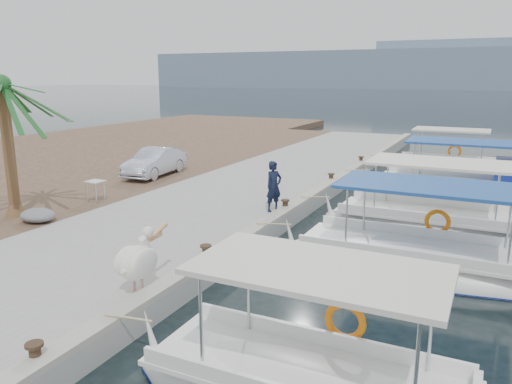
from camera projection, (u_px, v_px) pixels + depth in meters
ground at (277, 238)px, 15.07m from camera, size 400.00×400.00×0.00m
concrete_quay at (258, 188)px, 20.66m from camera, size 6.00×40.00×0.50m
quay_curb at (323, 187)px, 19.42m from camera, size 0.44×40.00×0.12m
cobblestone_strip at (160, 178)px, 22.78m from camera, size 4.00×40.00×0.50m
land_backing at (9, 162)px, 27.00m from camera, size 16.00×60.00×0.48m
fishing_caique_b at (417, 265)px, 12.57m from camera, size 7.23×2.47×2.83m
fishing_caique_c at (428, 227)px, 15.79m from camera, size 6.86×2.48×2.83m
fishing_caique_d at (463, 191)px, 20.40m from camera, size 8.00×2.55×2.83m
fishing_caique_e at (445, 171)px, 25.04m from camera, size 5.90×2.21×2.83m
mooring_bollards at (285, 204)px, 16.37m from camera, size 0.28×20.28×0.33m
pelican at (138, 261)px, 10.07m from camera, size 0.61×1.61×1.25m
fisherman at (274, 186)px, 16.00m from camera, size 0.62×0.71×1.64m
date_palm at (1, 85)px, 14.81m from camera, size 4.60×4.60×4.96m
parked_car at (155, 162)px, 21.86m from camera, size 1.60×3.73×1.20m
tarp_bundle at (38, 215)px, 14.98m from camera, size 1.10×0.90×0.40m
folding_table at (95, 187)px, 17.34m from camera, size 0.55×0.55×0.73m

